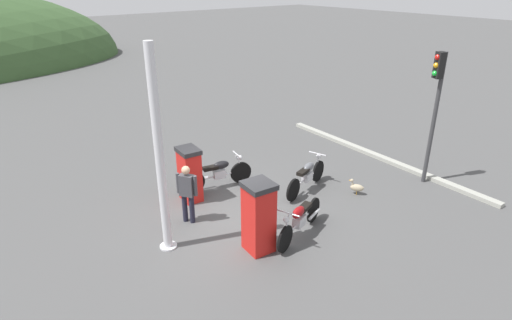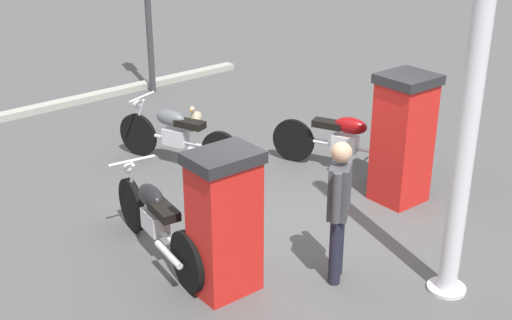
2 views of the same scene
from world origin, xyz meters
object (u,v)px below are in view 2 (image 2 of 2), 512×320
motorcycle_far_pump (156,220)px  wandering_duck (195,117)px  fuel_pump_near (403,138)px  motorcycle_near_pump (344,140)px  canopy_support_pole (474,79)px  fuel_pump_far (224,222)px  motorcycle_extra (176,134)px  attendant_person (339,204)px

motorcycle_far_pump → wandering_duck: motorcycle_far_pump is taller
motorcycle_far_pump → wandering_duck: (2.85, -2.84, -0.23)m
motorcycle_far_pump → wandering_duck: size_ratio=4.51×
fuel_pump_near → motorcycle_near_pump: size_ratio=0.83×
fuel_pump_near → canopy_support_pole: canopy_support_pole is taller
fuel_pump_near → fuel_pump_far: 3.03m
fuel_pump_far → motorcycle_far_pump: (1.02, 0.12, -0.33)m
motorcycle_extra → canopy_support_pole: size_ratio=0.45×
motorcycle_extra → fuel_pump_near: bearing=-154.4°
motorcycle_extra → motorcycle_near_pump: bearing=-138.9°
attendant_person → wandering_duck: bearing=-21.0°
motorcycle_far_pump → motorcycle_extra: same height
motorcycle_extra → attendant_person: (-3.59, 0.63, 0.41)m
wandering_duck → canopy_support_pole: 5.93m
motorcycle_far_pump → attendant_person: bearing=-146.4°
motorcycle_near_pump → motorcycle_far_pump: motorcycle_far_pump is taller
fuel_pump_far → motorcycle_far_pump: bearing=7.0°
wandering_duck → motorcycle_near_pump: bearing=-169.6°
motorcycle_near_pump → fuel_pump_near: bearing=169.8°
attendant_person → canopy_support_pole: size_ratio=0.33×
motorcycle_extra → attendant_person: 3.66m
wandering_duck → canopy_support_pole: canopy_support_pole is taller
fuel_pump_near → wandering_duck: (3.87, 0.31, -0.64)m
fuel_pump_near → wandering_duck: fuel_pump_near is taller
motorcycle_far_pump → canopy_support_pole: 3.65m
fuel_pump_far → motorcycle_near_pump: size_ratio=0.75×
fuel_pump_far → motorcycle_far_pump: fuel_pump_far is taller
wandering_duck → motorcycle_far_pump: bearing=135.0°
fuel_pump_near → attendant_person: 2.14m
motorcycle_near_pump → attendant_person: bearing=128.0°
motorcycle_near_pump → motorcycle_extra: size_ratio=0.99×
fuel_pump_near → motorcycle_extra: fuel_pump_near is taller
fuel_pump_near → motorcycle_extra: 3.28m
motorcycle_near_pump → canopy_support_pole: size_ratio=0.44×
motorcycle_extra → wandering_duck: 1.46m
fuel_pump_far → attendant_person: bearing=-123.3°
attendant_person → motorcycle_extra: bearing=-10.0°
motorcycle_near_pump → motorcycle_extra: bearing=41.1°
attendant_person → wandering_duck: attendant_person is taller
wandering_duck → fuel_pump_far: bearing=144.9°
motorcycle_far_pump → canopy_support_pole: canopy_support_pole is taller
motorcycle_near_pump → motorcycle_far_pump: 3.35m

